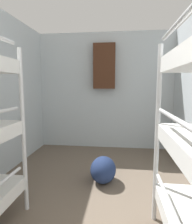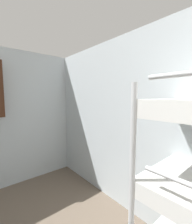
% 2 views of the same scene
% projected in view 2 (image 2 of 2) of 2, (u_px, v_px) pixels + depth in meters
% --- Properties ---
extents(wall_right, '(0.06, 4.77, 2.42)m').
position_uv_depth(wall_right, '(178.00, 134.00, 1.56)').
color(wall_right, silver).
rests_on(wall_right, ground_plane).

